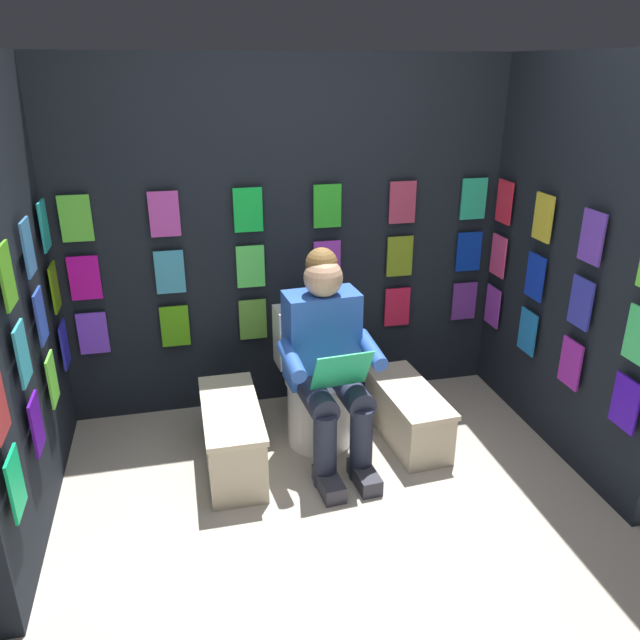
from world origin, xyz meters
name	(u,v)px	position (x,y,z in m)	size (l,w,h in m)	color
ground_plane	(361,576)	(0.00, 0.00, 0.00)	(30.00, 30.00, 0.00)	#B2A899
display_wall_back	(286,240)	(0.00, -1.69, 1.07)	(2.84, 0.14, 2.15)	black
display_wall_left	(574,266)	(-1.42, -0.82, 1.07)	(0.14, 1.64, 2.15)	black
display_wall_right	(7,309)	(1.42, -0.82, 1.07)	(0.14, 1.64, 2.15)	black
toilet	(316,386)	(-0.07, -1.16, 0.33)	(0.42, 0.57, 0.77)	white
person_reading	(328,360)	(-0.08, -0.93, 0.60)	(0.55, 0.71, 1.19)	blue
comic_longbox_near	(407,413)	(-0.58, -1.00, 0.16)	(0.34, 0.74, 0.33)	beige
comic_longbox_far	(232,437)	(0.46, -0.94, 0.19)	(0.30, 0.76, 0.38)	beige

